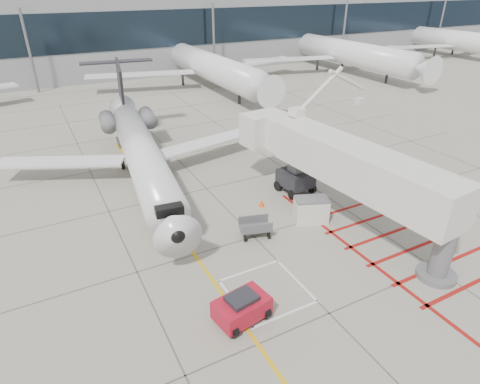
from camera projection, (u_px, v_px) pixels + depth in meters
ground_plane at (287, 270)px, 24.05m from camera, size 260.00×260.00×0.00m
regional_jet at (144, 145)px, 31.20m from camera, size 27.94×33.51×8.08m
jet_bridge at (358, 176)px, 26.62m from camera, size 10.96×20.23×7.79m
pushback_tug at (242, 307)px, 20.23m from camera, size 2.97×2.12×1.59m
baggage_cart at (255, 227)px, 26.99m from camera, size 2.36×1.84×1.31m
ground_power_unit at (311, 210)px, 28.52m from camera, size 2.66×2.11×1.84m
cone_nose at (159, 244)px, 26.03m from camera, size 0.35×0.35×0.48m
cone_side at (262, 203)px, 30.74m from camera, size 0.40×0.40×0.56m
terminal_building at (134, 28)px, 79.61m from camera, size 180.00×28.00×14.00m
terminal_glass_band at (155, 29)px, 68.16m from camera, size 180.00×0.10×6.00m
bg_aircraft_c at (203, 47)px, 63.14m from camera, size 36.63×40.70×12.21m
bg_aircraft_d at (340, 35)px, 74.45m from camera, size 37.83×42.03×12.61m
bg_aircraft_e at (458, 27)px, 88.14m from camera, size 37.32×41.47×12.44m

